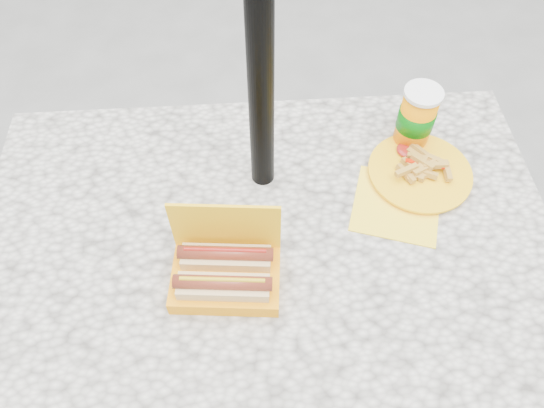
{
  "coord_description": "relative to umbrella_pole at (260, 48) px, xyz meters",
  "views": [
    {
      "loc": [
        -0.03,
        -0.58,
        1.68
      ],
      "look_at": [
        0.01,
        0.05,
        0.8
      ],
      "focal_mm": 35.0,
      "sensor_mm": 36.0,
      "label": 1
    }
  ],
  "objects": [
    {
      "name": "fries_plate",
      "position": [
        0.34,
        -0.02,
        -0.34
      ],
      "size": [
        0.3,
        0.31,
        0.04
      ],
      "rotation": [
        0.0,
        0.0,
        -0.42
      ],
      "color": "yellow",
      "rests_on": "picnic_table"
    },
    {
      "name": "ground",
      "position": [
        0.0,
        -0.16,
        -1.1
      ],
      "size": [
        60.0,
        60.0,
        0.0
      ],
      "primitive_type": "plane",
      "color": "slate"
    },
    {
      "name": "picnic_table",
      "position": [
        0.0,
        -0.16,
        -0.46
      ],
      "size": [
        1.2,
        0.8,
        0.75
      ],
      "color": "beige",
      "rests_on": "ground"
    },
    {
      "name": "hotdog_box",
      "position": [
        -0.09,
        -0.26,
        -0.31
      ],
      "size": [
        0.22,
        0.16,
        0.17
      ],
      "rotation": [
        0.0,
        0.0,
        -0.1
      ],
      "color": "yellow",
      "rests_on": "picnic_table"
    },
    {
      "name": "soda_cup",
      "position": [
        0.35,
        0.08,
        -0.27
      ],
      "size": [
        0.08,
        0.08,
        0.16
      ],
      "rotation": [
        0.0,
        0.0,
        -0.3
      ],
      "color": "#FF8B00",
      "rests_on": "picnic_table"
    },
    {
      "name": "umbrella_pole",
      "position": [
        0.0,
        0.0,
        0.0
      ],
      "size": [
        0.05,
        0.05,
        2.2
      ],
      "primitive_type": "cylinder",
      "color": "black",
      "rests_on": "ground"
    }
  ]
}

